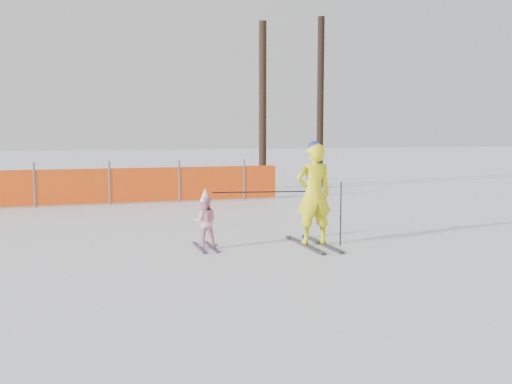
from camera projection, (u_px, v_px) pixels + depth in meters
The scene contains 6 objects.
ground at pixel (265, 252), 9.85m from camera, with size 120.00×120.00×0.00m, color white.
adult at pixel (314, 194), 10.37m from camera, with size 0.68×1.72×1.91m.
child at pixel (205, 221), 10.17m from camera, with size 0.51×1.00×1.08m.
ski_poles at pixel (293, 201), 10.29m from camera, with size 2.28×0.55×1.18m.
safety_fence at pixel (13, 188), 15.46m from camera, with size 15.04×0.06×1.25m.
tree_trunks at pixel (289, 105), 20.98m from camera, with size 2.38×0.69×6.28m.
Camera 1 is at (-3.08, -9.19, 2.06)m, focal length 40.00 mm.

